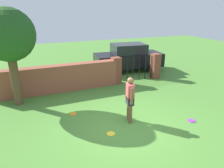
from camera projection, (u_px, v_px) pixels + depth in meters
name	position (u px, v px, depth m)	size (l,w,h in m)	color
ground_plane	(127.00, 127.00, 7.09)	(40.00, 40.00, 0.00)	#4C8433
brick_wall	(59.00, 79.00, 9.98)	(5.77, 0.50, 1.28)	brown
tree	(8.00, 36.00, 7.88)	(2.03, 2.03, 3.85)	brown
person	(130.00, 98.00, 7.19)	(0.30, 0.53, 1.62)	brown
fence_gate	(136.00, 68.00, 11.51)	(2.87, 0.44, 1.40)	brown
car	(128.00, 57.00, 13.29)	(4.36, 2.28, 1.72)	black
frisbee_purple	(192.00, 121.00, 7.49)	(0.27, 0.27, 0.02)	purple
frisbee_yellow	(111.00, 134.00, 6.70)	(0.27, 0.27, 0.02)	yellow
frisbee_orange	(73.00, 114.00, 7.98)	(0.27, 0.27, 0.02)	orange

